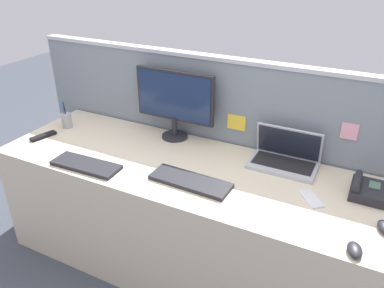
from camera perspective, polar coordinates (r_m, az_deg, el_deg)
ground_plane at (r=2.64m, az=-0.51°, el=-17.21°), size 10.00×10.00×0.00m
desk at (r=2.39m, az=-0.55°, el=-10.93°), size 2.30×0.74×0.74m
cubicle_divider at (r=2.56m, az=3.67°, el=-1.01°), size 2.68×0.08×1.27m
desktop_monitor at (r=2.42m, az=-2.59°, el=6.64°), size 0.53×0.17×0.44m
laptop at (r=2.25m, az=13.61°, el=-1.76°), size 0.37×0.23×0.21m
desk_phone at (r=2.12m, az=24.54°, el=-6.22°), size 0.17×0.20×0.09m
keyboard_main at (r=2.26m, az=-15.42°, el=-3.02°), size 0.41×0.16×0.02m
keyboard_spare at (r=2.03m, az=-0.25°, el=-5.55°), size 0.44×0.16×0.02m
computer_mouse_left_hand at (r=1.75m, az=22.96°, el=-14.23°), size 0.08×0.11×0.03m
pen_cup at (r=2.77m, az=-18.07°, el=3.36°), size 0.07×0.07×0.19m
cell_phone_white_slab at (r=2.00m, az=17.22°, el=-7.73°), size 0.15×0.16×0.01m
tv_remote at (r=2.69m, az=-21.16°, el=1.12°), size 0.09×0.18×0.02m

